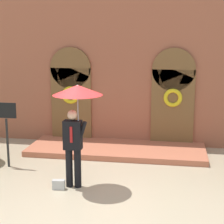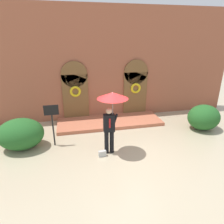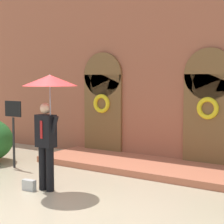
% 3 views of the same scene
% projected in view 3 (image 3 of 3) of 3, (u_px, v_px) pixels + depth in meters
% --- Properties ---
extents(ground_plane, '(80.00, 80.00, 0.00)m').
position_uv_depth(ground_plane, '(57.00, 200.00, 7.07)').
color(ground_plane, tan).
extents(building_facade, '(14.00, 2.30, 5.60)m').
position_uv_depth(building_facade, '(156.00, 64.00, 10.31)').
color(building_facade, '#9E563D').
rests_on(building_facade, ground).
extents(person_with_umbrella, '(1.10, 1.10, 2.36)m').
position_uv_depth(person_with_umbrella, '(49.00, 97.00, 7.45)').
color(person_with_umbrella, black).
rests_on(person_with_umbrella, ground).
extents(handbag, '(0.29, 0.15, 0.22)m').
position_uv_depth(handbag, '(29.00, 185.00, 7.66)').
color(handbag, '#B7B7B2').
rests_on(handbag, ground).
extents(sign_post, '(0.56, 0.06, 1.72)m').
position_uv_depth(sign_post, '(13.00, 123.00, 9.53)').
color(sign_post, black).
rests_on(sign_post, ground).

